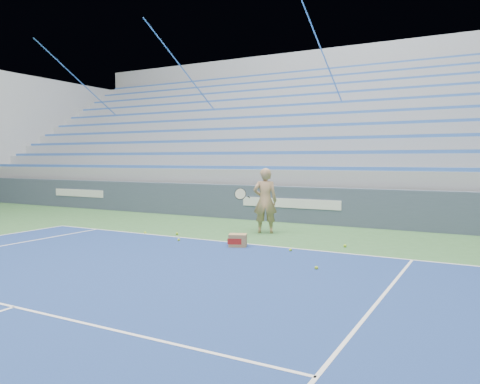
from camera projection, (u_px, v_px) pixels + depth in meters
sponsor_barrier at (292, 204)px, 14.35m from camera, size 30.00×0.32×1.10m
bleachers at (345, 149)px, 19.24m from camera, size 31.00×9.15×7.30m
tennis_player at (265, 201)px, 12.21m from camera, size 0.97×0.93×1.71m
ball_box at (238, 241)px, 10.30m from camera, size 0.47×0.42×0.29m
tennis_ball_0 at (145, 233)px, 12.09m from camera, size 0.07×0.07×0.07m
tennis_ball_1 at (177, 234)px, 11.95m from camera, size 0.07×0.07×0.07m
tennis_ball_2 at (179, 240)px, 11.02m from camera, size 0.07×0.07×0.07m
tennis_ball_3 at (345, 246)px, 10.27m from camera, size 0.07×0.07×0.07m
tennis_ball_4 at (316, 268)px, 8.18m from camera, size 0.07×0.07×0.07m
tennis_ball_5 at (290, 250)px, 9.79m from camera, size 0.07×0.07×0.07m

